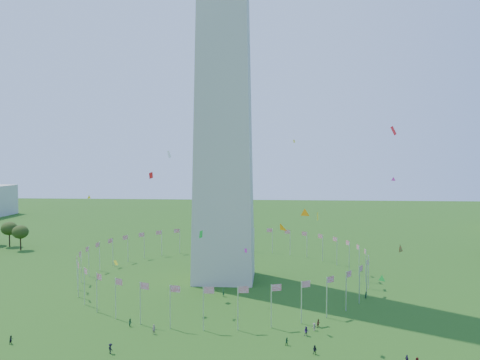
% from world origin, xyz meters
% --- Properties ---
extents(ground, '(600.00, 600.00, 0.00)m').
position_xyz_m(ground, '(0.00, 0.00, 0.00)').
color(ground, '#1C4610').
rests_on(ground, ground).
extents(flag_ring, '(80.24, 80.24, 9.00)m').
position_xyz_m(flag_ring, '(-0.00, 50.00, 4.50)').
color(flag_ring, silver).
rests_on(flag_ring, ground).
extents(crowd, '(85.01, 66.20, 1.94)m').
position_xyz_m(crowd, '(9.72, -0.93, 0.85)').
color(crowd, '#501213').
rests_on(crowd, ground).
extents(kites_aloft, '(96.54, 75.44, 36.66)m').
position_xyz_m(kites_aloft, '(16.61, 22.26, 22.44)').
color(kites_aloft, orange).
rests_on(kites_aloft, ground).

